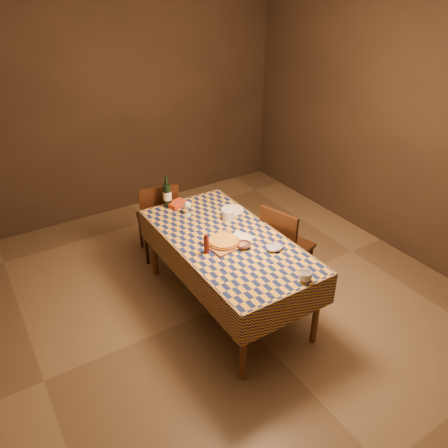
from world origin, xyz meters
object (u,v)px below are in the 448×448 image
object	(u,v)px
wine_bottle	(167,195)
white_plate	(232,210)
cutting_board	(224,243)
bowl	(244,245)
chair_far	(159,217)
dining_table	(227,246)
chair_right	(283,244)
pizza	(224,241)

from	to	relation	value
wine_bottle	white_plate	distance (m)	0.68
cutting_board	bowl	distance (m)	0.18
cutting_board	chair_far	world-z (taller)	chair_far
dining_table	white_plate	world-z (taller)	white_plate
wine_bottle	chair_far	xyz separation A→B (m)	(-0.01, 0.26, -0.37)
white_plate	chair_far	world-z (taller)	chair_far
cutting_board	wine_bottle	world-z (taller)	wine_bottle
white_plate	chair_right	world-z (taller)	chair_right
bowl	chair_far	distance (m)	1.36
wine_bottle	chair_right	size ratio (longest dim) A/B	0.37
pizza	chair_right	world-z (taller)	chair_right
bowl	chair_right	distance (m)	0.66
cutting_board	dining_table	bearing A→B (deg)	39.48
wine_bottle	chair_right	world-z (taller)	wine_bottle
bowl	dining_table	bearing A→B (deg)	103.82
cutting_board	pizza	xyz separation A→B (m)	(0.00, 0.00, 0.02)
dining_table	white_plate	xyz separation A→B (m)	(0.34, 0.42, 0.08)
dining_table	wine_bottle	xyz separation A→B (m)	(-0.17, 0.86, 0.20)
white_plate	chair_right	bearing A→B (deg)	-57.51
dining_table	chair_far	bearing A→B (deg)	99.08
cutting_board	pizza	bearing A→B (deg)	0.00
white_plate	pizza	bearing A→B (deg)	-130.28
cutting_board	bowl	bearing A→B (deg)	-48.16
chair_right	dining_table	bearing A→B (deg)	175.73
wine_bottle	chair_right	bearing A→B (deg)	-48.23
dining_table	chair_right	size ratio (longest dim) A/B	1.98
chair_right	wine_bottle	bearing A→B (deg)	131.77
cutting_board	chair_right	distance (m)	0.76
dining_table	chair_far	world-z (taller)	chair_far
pizza	white_plate	xyz separation A→B (m)	(0.41, 0.48, -0.03)
bowl	white_plate	size ratio (longest dim) A/B	0.56
bowl	wine_bottle	xyz separation A→B (m)	(-0.22, 1.05, 0.11)
dining_table	chair_right	world-z (taller)	chair_right
dining_table	white_plate	size ratio (longest dim) A/B	8.11
dining_table	bowl	distance (m)	0.23
wine_bottle	chair_far	world-z (taller)	wine_bottle
pizza	wine_bottle	size ratio (longest dim) A/B	0.91
bowl	wine_bottle	world-z (taller)	wine_bottle
cutting_board	chair_right	xyz separation A→B (m)	(0.71, 0.01, -0.26)
dining_table	white_plate	bearing A→B (deg)	51.52
bowl	chair_right	bearing A→B (deg)	14.32
wine_bottle	chair_right	distance (m)	1.27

